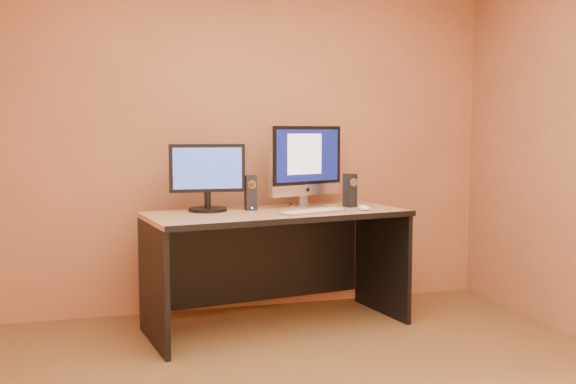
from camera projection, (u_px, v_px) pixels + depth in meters
walls at (322, 143)px, 2.93m from camera, size 4.00×4.00×2.60m
desk at (277, 270)px, 4.42m from camera, size 1.85×1.04×0.81m
imac at (309, 165)px, 4.61m from camera, size 0.66×0.44×0.60m
second_monitor at (207, 178)px, 4.37m from camera, size 0.54×0.29×0.46m
speaker_left at (251, 193)px, 4.44m from camera, size 0.07×0.08×0.24m
speaker_right at (350, 190)px, 4.63m from camera, size 0.09×0.10×0.24m
keyboard at (313, 212)px, 4.29m from camera, size 0.49×0.28×0.02m
mouse at (364, 208)px, 4.43m from camera, size 0.08×0.12×0.04m
cable_a at (312, 205)px, 4.71m from camera, size 0.13×0.21×0.01m
cable_b at (292, 205)px, 4.74m from camera, size 0.03×0.20×0.01m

